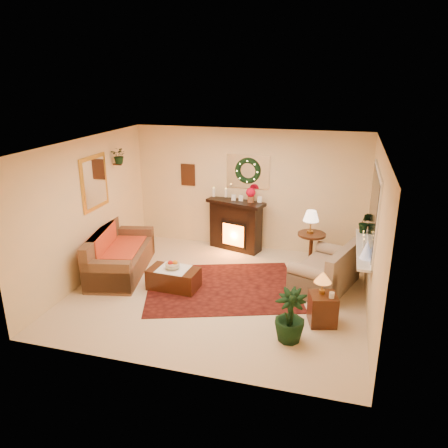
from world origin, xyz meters
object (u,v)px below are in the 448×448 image
(loveseat, at_px, (326,265))
(coffee_table, at_px, (174,277))
(sofa, at_px, (121,251))
(fireplace, at_px, (236,225))
(end_table_square, at_px, (323,308))
(side_table_round, at_px, (311,252))

(loveseat, xyz_separation_m, coffee_table, (-2.60, -0.79, -0.21))
(sofa, xyz_separation_m, coffee_table, (1.23, -0.37, -0.22))
(fireplace, relative_size, end_table_square, 2.29)
(fireplace, height_order, loveseat, fireplace)
(fireplace, relative_size, loveseat, 0.79)
(end_table_square, xyz_separation_m, coffee_table, (-2.64, 0.47, -0.06))
(sofa, bearing_deg, side_table_round, 6.91)
(side_table_round, bearing_deg, coffee_table, -144.89)
(coffee_table, bearing_deg, fireplace, 77.40)
(end_table_square, bearing_deg, coffee_table, 169.82)
(sofa, bearing_deg, end_table_square, -24.69)
(side_table_round, height_order, coffee_table, side_table_round)
(coffee_table, bearing_deg, end_table_square, -7.01)
(fireplace, xyz_separation_m, coffee_table, (-0.60, -2.13, -0.34))
(end_table_square, distance_m, coffee_table, 2.68)
(fireplace, height_order, side_table_round, fireplace)
(fireplace, distance_m, loveseat, 2.41)
(side_table_round, distance_m, end_table_square, 2.10)
(side_table_round, xyz_separation_m, end_table_square, (0.37, -2.07, -0.05))
(side_table_round, relative_size, end_table_square, 1.45)
(sofa, height_order, loveseat, sofa)
(fireplace, distance_m, end_table_square, 3.32)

